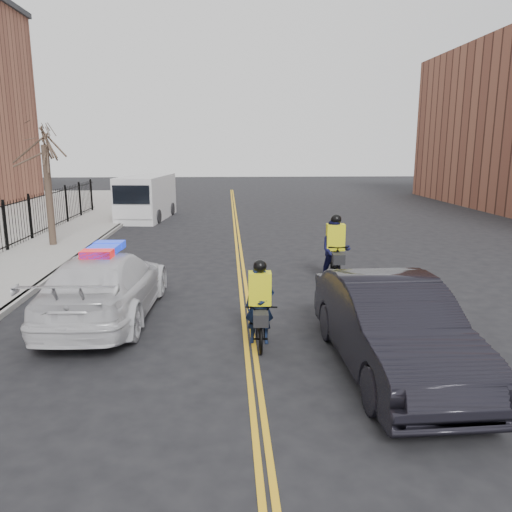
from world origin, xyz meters
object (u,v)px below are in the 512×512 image
at_px(cargo_van, 146,198).
at_px(cyclist_near, 260,314).
at_px(cyclist_far, 335,255).
at_px(dark_sedan, 392,327).
at_px(police_cruiser, 106,285).

relative_size(cargo_van, cyclist_near, 3.28).
xyz_separation_m(cargo_van, cyclist_near, (5.30, -18.89, -0.58)).
xyz_separation_m(cargo_van, cyclist_far, (7.92, -14.05, -0.38)).
relative_size(dark_sedan, cargo_van, 0.86).
bearing_deg(cyclist_near, cargo_van, 107.67).
bearing_deg(cyclist_near, dark_sedan, -30.85).
bearing_deg(police_cruiser, cyclist_far, -151.86).
height_order(dark_sedan, cyclist_near, cyclist_near).
bearing_deg(cyclist_near, cyclist_far, 63.52).
xyz_separation_m(police_cruiser, dark_sedan, (5.90, -3.29, 0.04)).
xyz_separation_m(dark_sedan, cyclist_far, (0.31, 6.33, -0.04)).
bearing_deg(police_cruiser, dark_sedan, 152.91).
bearing_deg(cyclist_far, cyclist_near, -114.37).
distance_m(dark_sedan, cyclist_far, 6.34).
bearing_deg(cyclist_far, dark_sedan, -88.68).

